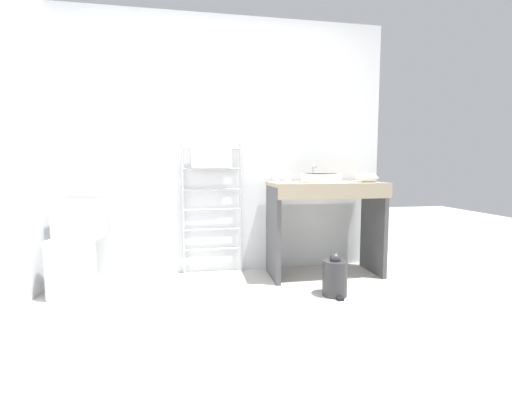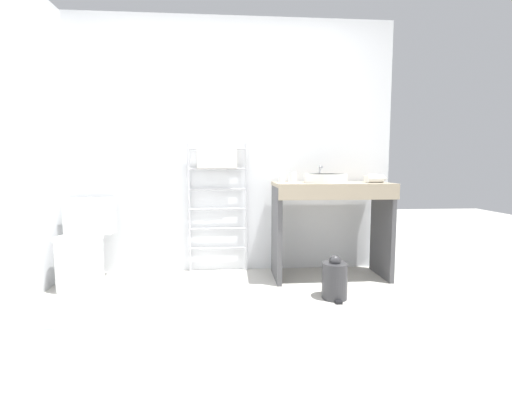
% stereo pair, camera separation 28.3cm
% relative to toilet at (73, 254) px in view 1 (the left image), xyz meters
% --- Properties ---
extents(ground_plane, '(12.00, 12.00, 0.00)m').
position_rel_toilet_xyz_m(ground_plane, '(1.25, -1.18, -0.32)').
color(ground_plane, '#B2AFA8').
extents(wall_back, '(3.29, 0.12, 2.47)m').
position_rel_toilet_xyz_m(wall_back, '(1.25, 0.44, 0.92)').
color(wall_back, silver).
rests_on(wall_back, ground_plane).
extents(toilet, '(0.41, 0.53, 0.76)m').
position_rel_toilet_xyz_m(toilet, '(0.00, 0.00, 0.00)').
color(toilet, white).
rests_on(toilet, ground_plane).
extents(towel_radiator, '(0.58, 0.06, 1.26)m').
position_rel_toilet_xyz_m(towel_radiator, '(1.16, 0.33, 0.58)').
color(towel_radiator, silver).
rests_on(towel_radiator, ground_plane).
extents(vanity_counter, '(1.05, 0.54, 0.89)m').
position_rel_toilet_xyz_m(vanity_counter, '(2.21, 0.06, 0.29)').
color(vanity_counter, gray).
rests_on(vanity_counter, ground_plane).
extents(sink_basin, '(0.38, 0.38, 0.08)m').
position_rel_toilet_xyz_m(sink_basin, '(2.16, 0.06, 0.62)').
color(sink_basin, white).
rests_on(sink_basin, vanity_counter).
extents(faucet, '(0.02, 0.10, 0.15)m').
position_rel_toilet_xyz_m(faucet, '(2.16, 0.26, 0.67)').
color(faucet, silver).
rests_on(faucet, vanity_counter).
extents(cup_near_wall, '(0.08, 0.08, 0.10)m').
position_rel_toilet_xyz_m(cup_near_wall, '(1.78, 0.24, 0.62)').
color(cup_near_wall, white).
rests_on(cup_near_wall, vanity_counter).
extents(cup_near_edge, '(0.08, 0.08, 0.10)m').
position_rel_toilet_xyz_m(cup_near_edge, '(1.87, 0.20, 0.62)').
color(cup_near_edge, white).
rests_on(cup_near_edge, vanity_counter).
extents(hair_dryer, '(0.19, 0.17, 0.08)m').
position_rel_toilet_xyz_m(hair_dryer, '(2.60, 0.01, 0.61)').
color(hair_dryer, white).
rests_on(hair_dryer, vanity_counter).
extents(trash_bin, '(0.20, 0.23, 0.35)m').
position_rel_toilet_xyz_m(trash_bin, '(2.10, -0.44, -0.17)').
color(trash_bin, '#333335').
rests_on(trash_bin, ground_plane).
extents(bath_mat, '(0.56, 0.36, 0.01)m').
position_rel_toilet_xyz_m(bath_mat, '(-0.04, -0.65, -0.31)').
color(bath_mat, '#B2BCCC').
rests_on(bath_mat, ground_plane).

